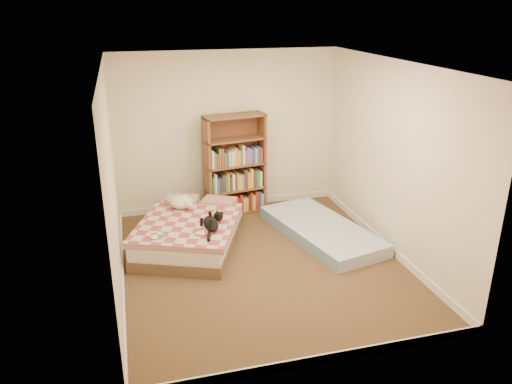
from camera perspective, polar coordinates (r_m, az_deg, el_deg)
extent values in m
cube|color=#4D3121|center=(6.50, 0.70, -8.08)|extent=(3.50, 4.00, 0.01)
cube|color=white|center=(5.73, 0.81, 14.37)|extent=(3.50, 4.00, 0.01)
cube|color=silver|center=(7.87, -3.22, 6.87)|extent=(3.50, 0.01, 2.50)
cube|color=silver|center=(4.25, 8.10, -5.86)|extent=(3.50, 0.01, 2.50)
cube|color=silver|center=(5.80, -16.14, 0.91)|extent=(0.01, 4.00, 2.50)
cube|color=silver|center=(6.67, 15.41, 3.57)|extent=(0.01, 4.00, 2.50)
cube|color=white|center=(8.23, -3.04, -1.28)|extent=(3.50, 0.02, 0.10)
cube|color=white|center=(4.91, 7.31, -18.41)|extent=(3.50, 0.02, 0.10)
cube|color=white|center=(6.29, -14.95, -9.40)|extent=(0.02, 4.00, 0.10)
cube|color=white|center=(7.10, 14.42, -5.72)|extent=(0.02, 4.00, 0.10)
cube|color=white|center=(7.31, 13.07, -2.64)|extent=(0.03, 0.09, 0.13)
cube|color=brown|center=(6.96, -7.49, -5.53)|extent=(1.76, 2.03, 0.15)
cube|color=silver|center=(6.89, -7.55, -4.32)|extent=(1.72, 1.99, 0.17)
cube|color=#AB3F49|center=(6.83, -7.60, -3.35)|extent=(1.69, 1.77, 0.09)
cube|color=#655C55|center=(7.39, -10.45, -1.40)|extent=(0.55, 0.46, 0.13)
cube|color=#AB3F49|center=(7.44, -6.14, -0.99)|extent=(0.55, 0.46, 0.13)
cube|color=brown|center=(7.66, -5.74, 2.82)|extent=(0.09, 0.32, 1.58)
cube|color=brown|center=(7.85, 0.81, 3.36)|extent=(0.09, 0.32, 1.58)
cube|color=brown|center=(7.88, -2.66, 3.41)|extent=(0.94, 0.17, 1.58)
cube|color=brown|center=(8.01, -2.34, -2.15)|extent=(0.98, 0.46, 0.03)
cube|color=brown|center=(7.74, -2.43, 3.17)|extent=(0.98, 0.46, 0.03)
cube|color=brown|center=(7.54, -2.51, 8.67)|extent=(0.98, 0.46, 0.03)
cube|color=#7197BD|center=(7.22, 7.44, -4.37)|extent=(1.34, 2.15, 0.18)
ellipsoid|color=black|center=(6.46, -5.18, -3.62)|extent=(0.40, 0.45, 0.14)
sphere|color=black|center=(6.66, -5.53, -2.74)|extent=(0.18, 0.18, 0.13)
cone|color=black|center=(6.67, -5.92, -2.22)|extent=(0.06, 0.06, 0.05)
cone|color=black|center=(6.68, -5.28, -2.16)|extent=(0.06, 0.06, 0.05)
cylinder|color=black|center=(6.25, -3.74, -4.85)|extent=(0.17, 0.22, 0.05)
ellipsoid|color=white|center=(7.17, -8.53, -1.10)|extent=(0.39, 0.42, 0.17)
sphere|color=white|center=(7.07, -7.64, -1.21)|extent=(0.16, 0.16, 0.14)
sphere|color=white|center=(7.04, -7.19, -1.42)|extent=(0.07, 0.07, 0.06)
sphere|color=white|center=(7.22, -9.70, -1.16)|extent=(0.09, 0.09, 0.08)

